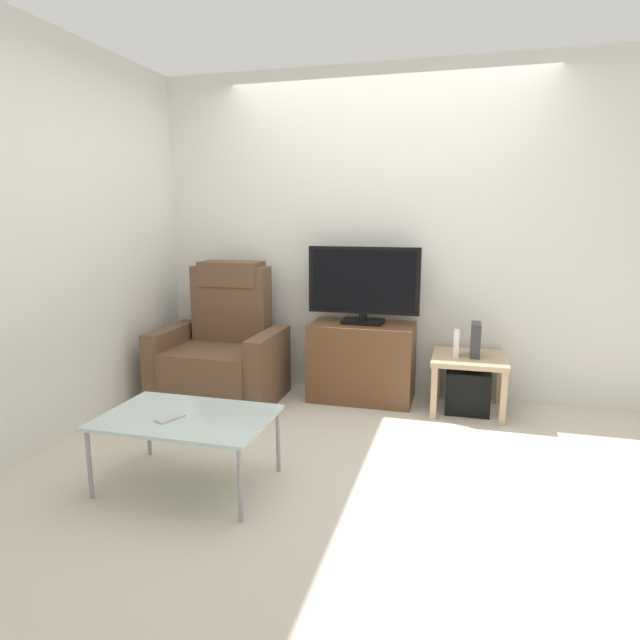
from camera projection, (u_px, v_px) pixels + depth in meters
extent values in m
plane|color=beige|center=(352.00, 442.00, 3.51)|extent=(6.40, 6.40, 0.00)
cube|color=silver|center=(382.00, 235.00, 4.33)|extent=(6.40, 0.06, 2.60)
cube|color=silver|center=(89.00, 238.00, 3.74)|extent=(0.06, 4.48, 2.60)
cube|color=brown|center=(362.00, 362.00, 4.28)|extent=(0.81, 0.44, 0.62)
cube|color=black|center=(357.00, 353.00, 4.06)|extent=(0.75, 0.02, 0.02)
cube|color=black|center=(358.00, 347.00, 4.10)|extent=(0.34, 0.11, 0.04)
cube|color=black|center=(363.00, 321.00, 4.24)|extent=(0.32, 0.20, 0.03)
cube|color=black|center=(363.00, 316.00, 4.23)|extent=(0.06, 0.04, 0.05)
cube|color=black|center=(364.00, 280.00, 4.18)|extent=(0.87, 0.05, 0.52)
cube|color=black|center=(363.00, 281.00, 4.15)|extent=(0.80, 0.01, 0.47)
cube|color=brown|center=(219.00, 373.00, 4.32)|extent=(0.70, 0.72, 0.42)
cube|color=brown|center=(231.00, 304.00, 4.48)|extent=(0.64, 0.20, 0.62)
cube|color=brown|center=(232.00, 273.00, 4.45)|extent=(0.50, 0.26, 0.20)
cube|color=brown|center=(172.00, 361.00, 4.42)|extent=(0.14, 0.68, 0.56)
cube|color=brown|center=(268.00, 368.00, 4.20)|extent=(0.14, 0.68, 0.56)
cube|color=tan|center=(470.00, 358.00, 4.00)|extent=(0.54, 0.54, 0.04)
cube|color=tan|center=(434.00, 393.00, 3.88)|extent=(0.04, 0.04, 0.39)
cube|color=tan|center=(503.00, 399.00, 3.76)|extent=(0.04, 0.04, 0.39)
cube|color=tan|center=(438.00, 374.00, 4.33)|extent=(0.04, 0.04, 0.39)
cube|color=tan|center=(500.00, 379.00, 4.21)|extent=(0.04, 0.04, 0.39)
cube|color=black|center=(468.00, 390.00, 4.05)|extent=(0.32, 0.32, 0.32)
cube|color=white|center=(456.00, 343.00, 3.99)|extent=(0.04, 0.12, 0.19)
cube|color=#333338|center=(476.00, 340.00, 3.98)|extent=(0.07, 0.20, 0.25)
cube|color=#B2C6C1|center=(187.00, 417.00, 2.89)|extent=(0.90, 0.60, 0.02)
cylinder|color=gray|center=(89.00, 464.00, 2.78)|extent=(0.02, 0.02, 0.38)
cylinder|color=gray|center=(240.00, 485.00, 2.56)|extent=(0.02, 0.02, 0.38)
cylinder|color=gray|center=(148.00, 426.00, 3.29)|extent=(0.02, 0.02, 0.38)
cylinder|color=gray|center=(278.00, 440.00, 3.07)|extent=(0.02, 0.02, 0.38)
cube|color=#B7B7BC|center=(170.00, 418.00, 2.84)|extent=(0.12, 0.17, 0.01)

